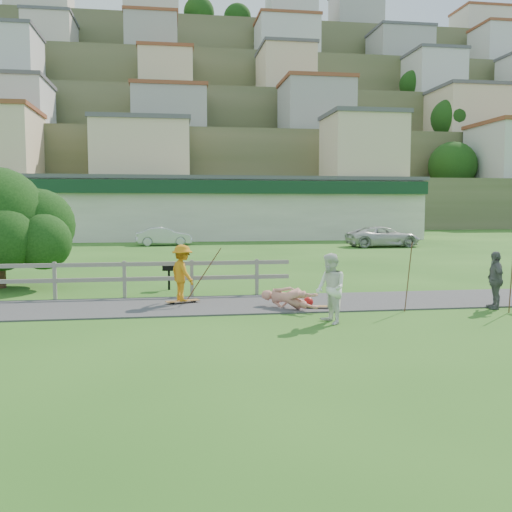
# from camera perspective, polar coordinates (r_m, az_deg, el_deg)

# --- Properties ---
(ground) EXTENTS (260.00, 260.00, 0.00)m
(ground) POSITION_cam_1_polar(r_m,az_deg,el_deg) (14.25, -5.89, -6.05)
(ground) COLOR #265819
(ground) RESTS_ON ground
(path) EXTENTS (34.00, 3.00, 0.04)m
(path) POSITION_cam_1_polar(r_m,az_deg,el_deg) (15.72, -6.16, -4.94)
(path) COLOR #343436
(path) RESTS_ON ground
(fence) EXTENTS (15.05, 0.10, 1.10)m
(fence) POSITION_cam_1_polar(r_m,az_deg,el_deg) (17.83, -21.45, -1.80)
(fence) COLOR slate
(fence) RESTS_ON ground
(strip_mall) EXTENTS (32.50, 10.75, 5.10)m
(strip_mall) POSITION_cam_1_polar(r_m,az_deg,el_deg) (49.13, -3.26, 4.82)
(strip_mall) COLOR beige
(strip_mall) RESTS_ON ground
(hillside) EXTENTS (220.00, 67.00, 47.50)m
(hillside) POSITION_cam_1_polar(r_m,az_deg,el_deg) (105.93, -8.45, 11.28)
(hillside) COLOR #46512F
(hillside) RESTS_ON ground
(skater_rider) EXTENTS (0.97, 1.17, 1.57)m
(skater_rider) POSITION_cam_1_polar(r_m,az_deg,el_deg) (15.92, -7.36, -2.04)
(skater_rider) COLOR orange
(skater_rider) RESTS_ON ground
(skater_fallen) EXTENTS (1.56, 1.42, 0.62)m
(skater_fallen) POSITION_cam_1_polar(r_m,az_deg,el_deg) (15.06, 3.34, -4.23)
(skater_fallen) COLOR tan
(skater_fallen) RESTS_ON ground
(spectator_a) EXTENTS (0.76, 0.90, 1.64)m
(spectator_a) POSITION_cam_1_polar(r_m,az_deg,el_deg) (13.32, 7.47, -3.26)
(spectator_a) COLOR white
(spectator_a) RESTS_ON ground
(spectator_b) EXTENTS (0.55, 0.96, 1.54)m
(spectator_b) POSITION_cam_1_polar(r_m,az_deg,el_deg) (16.42, 22.79, -2.23)
(spectator_b) COLOR slate
(spectator_b) RESTS_ON ground
(car_silver) EXTENTS (3.95, 1.70, 1.26)m
(car_silver) POSITION_cam_1_polar(r_m,az_deg,el_deg) (40.29, -9.22, 1.96)
(car_silver) COLOR #B4B5BC
(car_silver) RESTS_ON ground
(car_white) EXTENTS (5.00, 2.44, 1.37)m
(car_white) POSITION_cam_1_polar(r_m,az_deg,el_deg) (39.28, 12.59, 1.90)
(car_white) COLOR silver
(car_white) RESTS_ON ground
(bbq) EXTENTS (0.42, 0.34, 0.84)m
(bbq) POSITION_cam_1_polar(r_m,az_deg,el_deg) (18.84, -8.70, -2.09)
(bbq) COLOR black
(bbq) RESTS_ON ground
(longboard_rider) EXTENTS (0.96, 0.52, 0.10)m
(longboard_rider) POSITION_cam_1_polar(r_m,az_deg,el_deg) (16.03, -7.33, -4.64)
(longboard_rider) COLOR olive
(longboard_rider) RESTS_ON ground
(longboard_fallen) EXTENTS (0.82, 0.38, 0.09)m
(longboard_fallen) POSITION_cam_1_polar(r_m,az_deg,el_deg) (15.20, 6.38, -5.19)
(longboard_fallen) COLOR olive
(longboard_fallen) RESTS_ON ground
(helmet) EXTENTS (0.28, 0.28, 0.28)m
(helmet) POSITION_cam_1_polar(r_m,az_deg,el_deg) (15.56, 5.24, -4.59)
(helmet) COLOR #A51512
(helmet) RESTS_ON ground
(pole_rider) EXTENTS (0.03, 0.03, 1.84)m
(pole_rider) POSITION_cam_1_polar(r_m,az_deg,el_deg) (16.33, -5.30, -1.38)
(pole_rider) COLOR #563322
(pole_rider) RESTS_ON ground
(pole_spec_left) EXTENTS (0.03, 0.03, 1.81)m
(pole_spec_left) POSITION_cam_1_polar(r_m,az_deg,el_deg) (15.26, 15.00, -2.01)
(pole_spec_left) COLOR #563322
(pole_spec_left) RESTS_ON ground
(pole_spec_right) EXTENTS (0.03, 0.03, 1.91)m
(pole_spec_right) POSITION_cam_1_polar(r_m,az_deg,el_deg) (15.94, 24.19, -1.82)
(pole_spec_right) COLOR #563322
(pole_spec_right) RESTS_ON ground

